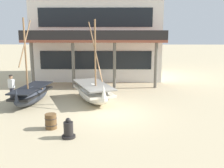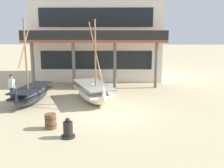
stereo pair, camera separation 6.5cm
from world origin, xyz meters
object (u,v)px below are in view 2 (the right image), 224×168
(fishing_boat_near_left, at_px, (32,94))
(fishing_boat_centre_large, at_px, (93,92))
(wooden_barrel, at_px, (51,121))
(harbor_building_main, at_px, (98,38))
(fisherman_by_hull, at_px, (12,88))
(capstan_winch, at_px, (68,130))

(fishing_boat_near_left, distance_m, fishing_boat_centre_large, 3.74)
(wooden_barrel, distance_m, harbor_building_main, 14.14)
(fishing_boat_centre_large, distance_m, fisherman_by_hull, 5.07)
(fisherman_by_hull, distance_m, wooden_barrel, 5.76)
(wooden_barrel, bearing_deg, fishing_boat_near_left, 117.18)
(fishing_boat_near_left, bearing_deg, wooden_barrel, -62.82)
(fishing_boat_near_left, bearing_deg, fishing_boat_centre_large, 6.26)
(fishing_boat_near_left, relative_size, fishing_boat_centre_large, 1.02)
(fisherman_by_hull, bearing_deg, fishing_boat_centre_large, 0.50)
(wooden_barrel, xyz_separation_m, harbor_building_main, (1.30, 13.70, 3.25))
(fishing_boat_centre_large, bearing_deg, fishing_boat_near_left, -173.74)
(fishing_boat_centre_large, xyz_separation_m, capstan_winch, (-0.59, -5.61, -0.29))
(fishing_boat_near_left, relative_size, wooden_barrel, 7.27)
(fishing_boat_near_left, height_order, fishing_boat_centre_large, fishing_boat_near_left)
(fishing_boat_centre_large, xyz_separation_m, harbor_building_main, (-0.27, 9.09, 2.97))
(harbor_building_main, bearing_deg, fishing_boat_centre_large, -88.32)
(fishing_boat_near_left, xyz_separation_m, fishing_boat_centre_large, (3.72, 0.41, 0.05))
(fishing_boat_centre_large, bearing_deg, capstan_winch, -95.99)
(capstan_winch, xyz_separation_m, wooden_barrel, (-0.98, 1.01, 0.01))
(fisherman_by_hull, relative_size, capstan_winch, 1.94)
(fisherman_by_hull, bearing_deg, harbor_building_main, 62.30)
(fishing_boat_near_left, distance_m, fisherman_by_hull, 1.42)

